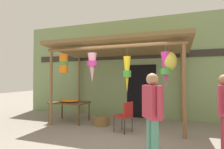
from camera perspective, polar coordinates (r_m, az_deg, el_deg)
ground_plane at (r=5.09m, az=1.89°, el=-18.23°), size 30.00×30.00×0.00m
shop_facade at (r=7.15m, az=7.54°, el=2.04°), size 9.77×0.29×3.79m
market_stall_canopy at (r=5.97m, az=2.20°, el=6.84°), size 4.51×2.32×2.68m
display_table at (r=6.51m, az=-13.08°, el=-8.94°), size 1.22×0.82×0.68m
flower_heap_on_table at (r=6.41m, az=-13.13°, el=-8.00°), size 0.63×0.44×0.10m
folding_chair at (r=5.14m, az=4.18°, el=-12.26°), size 0.52×0.52×0.84m
wicker_basket_by_table at (r=6.00m, az=-3.44°, el=-14.27°), size 0.52×0.52×0.26m
vendor_in_orange at (r=3.36m, az=12.52°, el=-10.80°), size 0.41×0.51×1.58m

